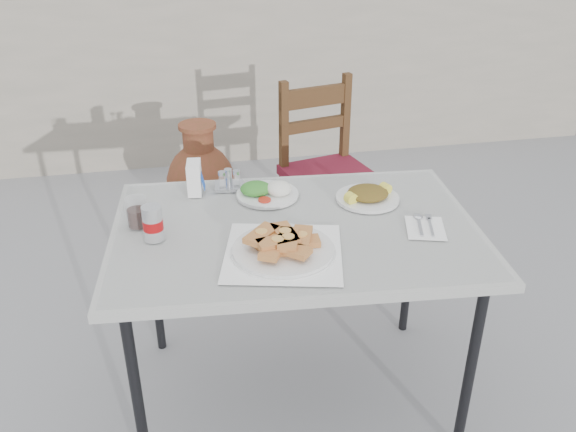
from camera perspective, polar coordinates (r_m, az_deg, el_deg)
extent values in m
plane|color=slate|center=(2.61, -1.75, -15.45)|extent=(80.00, 80.00, 0.00)
cylinder|color=black|center=(2.09, -13.90, -16.37)|extent=(0.04, 0.04, 0.73)
cylinder|color=black|center=(2.21, 16.66, -13.79)|extent=(0.04, 0.04, 0.73)
cylinder|color=black|center=(2.63, -12.43, -5.76)|extent=(0.04, 0.04, 0.73)
cylinder|color=black|center=(2.73, 11.32, -4.26)|extent=(0.04, 0.04, 0.73)
cube|color=silver|center=(2.12, 0.72, -1.41)|extent=(1.33, 0.96, 0.03)
cube|color=white|center=(2.12, 0.72, -0.99)|extent=(1.29, 0.91, 0.01)
cube|color=white|center=(1.96, -0.45, -3.44)|extent=(0.45, 0.45, 0.00)
cylinder|color=silver|center=(1.95, -0.45, -3.20)|extent=(0.33, 0.33, 0.02)
cylinder|color=silver|center=(1.95, -0.45, -3.32)|extent=(0.34, 0.34, 0.01)
cylinder|color=silver|center=(2.32, -1.93, 2.03)|extent=(0.24, 0.24, 0.01)
ellipsoid|color=white|center=(2.31, -0.84, 2.59)|extent=(0.10, 0.10, 0.05)
ellipsoid|color=#277120|center=(2.32, -3.04, 2.58)|extent=(0.12, 0.11, 0.05)
cylinder|color=red|center=(2.26, -2.20, 1.53)|extent=(0.05, 0.05, 0.01)
cylinder|color=silver|center=(2.31, 7.44, 1.67)|extent=(0.24, 0.24, 0.01)
ellipsoid|color=#2D6419|center=(2.30, 7.48, 2.15)|extent=(0.16, 0.14, 0.05)
cylinder|color=yellow|center=(2.25, 5.90, 1.66)|extent=(0.05, 0.05, 0.04)
cylinder|color=yellow|center=(2.34, 9.08, 2.55)|extent=(0.05, 0.05, 0.04)
cylinder|color=silver|center=(2.05, -12.53, -0.65)|extent=(0.07, 0.07, 0.12)
cylinder|color=#B60D10|center=(2.06, -12.52, -0.77)|extent=(0.07, 0.07, 0.04)
cylinder|color=silver|center=(2.03, -12.70, 0.78)|extent=(0.06, 0.06, 0.00)
cylinder|color=white|center=(2.16, -13.99, 0.36)|extent=(0.07, 0.07, 0.10)
cylinder|color=black|center=(2.17, -13.93, -0.13)|extent=(0.07, 0.07, 0.06)
cube|color=white|center=(2.35, -8.76, 3.57)|extent=(0.06, 0.11, 0.12)
cube|color=blue|center=(2.36, -8.00, 3.38)|extent=(0.02, 0.05, 0.07)
cube|color=silver|center=(2.40, -5.52, 2.80)|extent=(0.12, 0.10, 0.01)
cylinder|color=white|center=(2.36, -6.18, 3.40)|extent=(0.03, 0.03, 0.07)
cylinder|color=white|center=(2.36, -4.83, 3.52)|extent=(0.03, 0.03, 0.07)
cylinder|color=silver|center=(2.40, -5.62, 3.77)|extent=(0.03, 0.03, 0.06)
cube|color=white|center=(2.15, 12.73, -1.09)|extent=(0.17, 0.20, 0.00)
cube|color=silver|center=(2.15, 12.25, -0.96)|extent=(0.05, 0.13, 0.00)
ellipsoid|color=silver|center=(2.21, 12.07, 0.01)|extent=(0.03, 0.04, 0.01)
cube|color=silver|center=(2.15, 13.23, -1.00)|extent=(0.05, 0.13, 0.00)
cube|color=silver|center=(2.22, 13.01, -0.07)|extent=(0.03, 0.04, 0.00)
cube|color=#371D0F|center=(3.09, 2.42, -2.46)|extent=(0.05, 0.05, 0.46)
cube|color=#371D0F|center=(3.25, 8.17, -1.08)|extent=(0.05, 0.05, 0.46)
cube|color=#371D0F|center=(3.38, -0.37, 0.39)|extent=(0.05, 0.05, 0.46)
cube|color=#371D0F|center=(3.53, 5.04, 1.54)|extent=(0.05, 0.05, 0.46)
cube|color=maroon|center=(3.20, 3.96, 3.67)|extent=(0.51, 0.51, 0.05)
cube|color=#371D0F|center=(3.18, -0.40, 8.09)|extent=(0.05, 0.05, 0.51)
cube|color=#371D0F|center=(3.34, 5.38, 8.95)|extent=(0.05, 0.05, 0.51)
cube|color=#371D0F|center=(3.21, 2.62, 11.10)|extent=(0.40, 0.12, 0.10)
cube|color=#371D0F|center=(3.26, 2.56, 8.54)|extent=(0.40, 0.12, 0.06)
cylinder|color=brown|center=(3.62, -7.79, -1.30)|extent=(0.30, 0.30, 0.07)
ellipsoid|color=brown|center=(3.49, -8.09, 2.85)|extent=(0.39, 0.39, 0.49)
cylinder|color=beige|center=(3.49, -8.09, 2.85)|extent=(0.40, 0.40, 0.06)
cylinder|color=brown|center=(3.39, -8.40, 6.99)|extent=(0.17, 0.17, 0.15)
cylinder|color=brown|center=(3.36, -8.50, 8.33)|extent=(0.21, 0.21, 0.02)
cube|color=#A19586|center=(4.54, -7.32, 12.55)|extent=(6.00, 0.25, 1.20)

